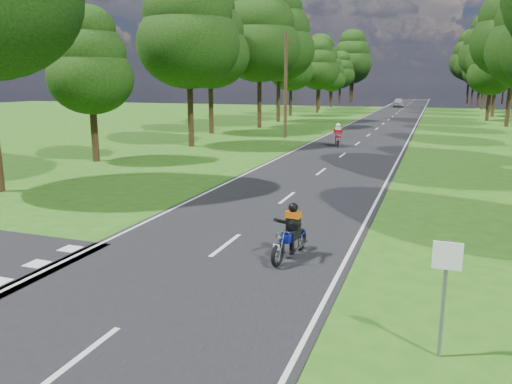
% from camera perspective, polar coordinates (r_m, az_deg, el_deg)
% --- Properties ---
extents(ground, '(160.00, 160.00, 0.00)m').
position_cam_1_polar(ground, '(12.06, -7.26, -8.98)').
color(ground, '#245F15').
rests_on(ground, ground).
extents(main_road, '(7.00, 140.00, 0.02)m').
position_cam_1_polar(main_road, '(60.35, 14.91, 7.99)').
color(main_road, black).
rests_on(main_road, ground).
extents(road_markings, '(7.40, 140.00, 0.01)m').
position_cam_1_polar(road_markings, '(58.50, 14.61, 7.89)').
color(road_markings, silver).
rests_on(road_markings, main_road).
extents(treeline, '(40.00, 115.35, 14.78)m').
position_cam_1_polar(treeline, '(70.23, 17.27, 15.18)').
color(treeline, black).
rests_on(treeline, ground).
extents(telegraph_pole, '(1.20, 0.26, 8.00)m').
position_cam_1_polar(telegraph_pole, '(39.58, 3.41, 12.07)').
color(telegraph_pole, '#382616').
rests_on(telegraph_pole, ground).
extents(road_sign, '(0.45, 0.07, 2.00)m').
position_cam_1_polar(road_sign, '(8.53, 20.82, -9.37)').
color(road_sign, slate).
rests_on(road_sign, ground).
extents(rider_near_blue, '(0.81, 1.75, 1.40)m').
position_cam_1_polar(rider_near_blue, '(12.59, 3.89, -4.49)').
color(rider_near_blue, navy).
rests_on(rider_near_blue, main_road).
extents(rider_far_red, '(1.00, 1.97, 1.56)m').
position_cam_1_polar(rider_far_red, '(34.74, 9.34, 6.46)').
color(rider_far_red, '#A80C19').
rests_on(rider_far_red, main_road).
extents(distant_car, '(2.07, 4.56, 1.52)m').
position_cam_1_polar(distant_car, '(90.33, 15.97, 9.81)').
color(distant_car, silver).
rests_on(distant_car, main_road).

